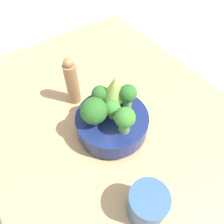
{
  "coord_description": "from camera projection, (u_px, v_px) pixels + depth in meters",
  "views": [
    {
      "loc": [
        0.29,
        -0.24,
        0.6
      ],
      "look_at": [
        -0.02,
        -0.03,
        0.13
      ],
      "focal_mm": 35.0,
      "sensor_mm": 36.0,
      "label": 1
    }
  ],
  "objects": [
    {
      "name": "romanesco_piece_far",
      "position": [
        115.0,
        87.0,
        0.59
      ],
      "size": [
        0.07,
        0.07,
        0.1
      ],
      "color": "#609347",
      "rests_on": "bowl"
    },
    {
      "name": "pepper_mill",
      "position": [
        72.0,
        82.0,
        0.68
      ],
      "size": [
        0.04,
        0.04,
        0.17
      ],
      "color": "#997047",
      "rests_on": "table"
    },
    {
      "name": "table",
      "position": [
        122.0,
        133.0,
        0.68
      ],
      "size": [
        1.15,
        0.77,
        0.04
      ],
      "color": "tan",
      "rests_on": "ground_plane"
    },
    {
      "name": "broccoli_floret_front",
      "position": [
        94.0,
        111.0,
        0.56
      ],
      "size": [
        0.07,
        0.07,
        0.08
      ],
      "color": "#609347",
      "rests_on": "bowl"
    },
    {
      "name": "broccoli_floret_right",
      "position": [
        125.0,
        119.0,
        0.54
      ],
      "size": [
        0.05,
        0.05,
        0.08
      ],
      "color": "#609347",
      "rests_on": "bowl"
    },
    {
      "name": "broccoli_floret_back",
      "position": [
        128.0,
        95.0,
        0.59
      ],
      "size": [
        0.05,
        0.05,
        0.08
      ],
      "color": "#6BA34C",
      "rests_on": "bowl"
    },
    {
      "name": "bowl",
      "position": [
        112.0,
        123.0,
        0.63
      ],
      "size": [
        0.21,
        0.21,
        0.07
      ],
      "color": "navy",
      "rests_on": "table"
    },
    {
      "name": "broccoli_floret_left",
      "position": [
        100.0,
        94.0,
        0.61
      ],
      "size": [
        0.05,
        0.05,
        0.06
      ],
      "color": "#7AB256",
      "rests_on": "bowl"
    },
    {
      "name": "cup",
      "position": [
        147.0,
        204.0,
        0.49
      ],
      "size": [
        0.09,
        0.09,
        0.09
      ],
      "color": "#33567F",
      "rests_on": "table"
    },
    {
      "name": "ground_plane",
      "position": [
        122.0,
        137.0,
        0.7
      ],
      "size": [
        6.0,
        6.0,
        0.0
      ],
      "primitive_type": "plane",
      "color": "beige"
    },
    {
      "name": "broccoli_floret_center",
      "position": [
        112.0,
        108.0,
        0.58
      ],
      "size": [
        0.05,
        0.05,
        0.06
      ],
      "color": "#6BA34C",
      "rests_on": "bowl"
    }
  ]
}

